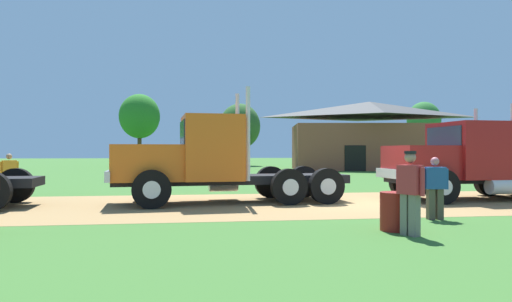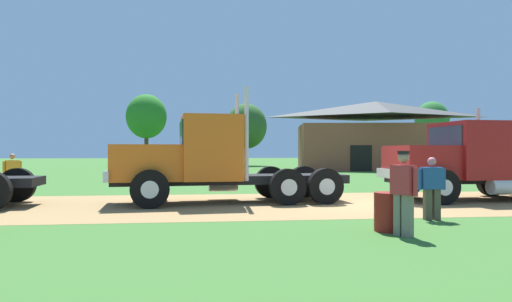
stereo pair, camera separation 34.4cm
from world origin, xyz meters
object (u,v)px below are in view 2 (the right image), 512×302
(visitor_walking_mid, at_px, (432,186))
(visitor_far_side, at_px, (12,173))
(visitor_standing_near, at_px, (403,189))
(steel_barrel, at_px, (389,212))
(shed_building, at_px, (376,137))
(truck_near_left, at_px, (485,161))
(truck_foreground_white, at_px, (203,162))

(visitor_walking_mid, bearing_deg, visitor_far_side, 148.50)
(visitor_far_side, bearing_deg, visitor_standing_near, -41.18)
(visitor_standing_near, bearing_deg, steel_barrel, 94.77)
(visitor_walking_mid, bearing_deg, steel_barrel, -140.81)
(steel_barrel, distance_m, shed_building, 33.41)
(steel_barrel, height_order, shed_building, shed_building)
(truck_near_left, bearing_deg, visitor_standing_near, -133.17)
(visitor_far_side, height_order, shed_building, shed_building)
(visitor_far_side, bearing_deg, shed_building, 43.27)
(truck_foreground_white, bearing_deg, steel_barrel, -55.68)
(truck_foreground_white, distance_m, truck_near_left, 9.83)
(visitor_walking_mid, height_order, shed_building, shed_building)
(truck_near_left, bearing_deg, visitor_far_side, 167.97)
(truck_foreground_white, height_order, shed_building, shed_building)
(truck_foreground_white, xyz_separation_m, shed_building, (15.82, 25.36, 1.69))
(shed_building, bearing_deg, truck_near_left, -103.24)
(truck_foreground_white, relative_size, truck_near_left, 1.13)
(truck_near_left, height_order, steel_barrel, truck_near_left)
(visitor_standing_near, distance_m, visitor_far_side, 15.03)
(visitor_standing_near, xyz_separation_m, shed_building, (11.85, 31.70, 2.10))
(visitor_far_side, distance_m, steel_barrel, 14.62)
(truck_foreground_white, height_order, visitor_standing_near, truck_foreground_white)
(truck_foreground_white, xyz_separation_m, visitor_standing_near, (3.97, -6.34, -0.42))
(visitor_walking_mid, distance_m, steel_barrel, 2.21)
(truck_foreground_white, distance_m, visitor_walking_mid, 7.13)
(visitor_walking_mid, bearing_deg, truck_foreground_white, 142.02)
(truck_near_left, bearing_deg, truck_foreground_white, 179.40)
(truck_foreground_white, distance_m, steel_barrel, 7.02)
(visitor_far_side, bearing_deg, truck_foreground_white, -25.84)
(visitor_far_side, relative_size, steel_barrel, 1.95)
(shed_building, bearing_deg, steel_barrel, -110.93)
(truck_near_left, relative_size, visitor_far_side, 4.35)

